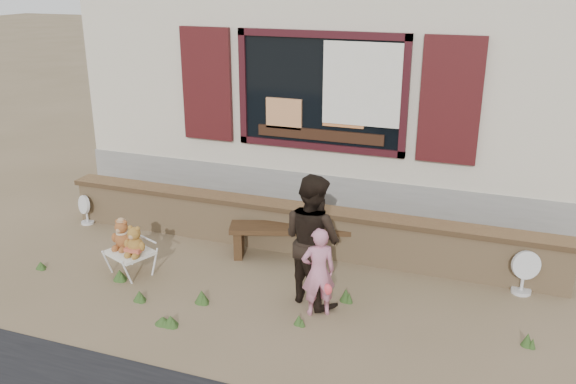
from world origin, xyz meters
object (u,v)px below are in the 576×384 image
at_px(bench, 296,234).
at_px(teddy_bear_right, 135,240).
at_px(teddy_bear_left, 122,234).
at_px(adult, 312,239).
at_px(folding_chair, 130,253).
at_px(child, 318,272).

relative_size(bench, teddy_bear_right, 4.52).
distance_m(bench, teddy_bear_right, 2.11).
bearing_deg(teddy_bear_left, adult, 25.21).
height_order(bench, folding_chair, bench).
xyz_separation_m(bench, teddy_bear_right, (-1.68, -1.25, 0.19)).
bearing_deg(folding_chair, bench, 55.98).
relative_size(teddy_bear_right, adult, 0.25).
xyz_separation_m(bench, child, (0.72, -1.30, 0.20)).
bearing_deg(teddy_bear_right, folding_chair, -180.00).
bearing_deg(bench, child, -79.06).
bearing_deg(teddy_bear_right, teddy_bear_left, 180.00).
relative_size(bench, folding_chair, 2.72).
bearing_deg(bench, teddy_bear_right, -161.43).
xyz_separation_m(child, adult, (-0.16, 0.27, 0.25)).
distance_m(folding_chair, teddy_bear_left, 0.27).
height_order(teddy_bear_right, child, child).
height_order(folding_chair, child, child).
xyz_separation_m(folding_chair, teddy_bear_right, (0.13, -0.05, 0.23)).
height_order(teddy_bear_left, child, child).
relative_size(bench, adult, 1.15).
height_order(bench, child, child).
bearing_deg(teddy_bear_left, bench, 53.03).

